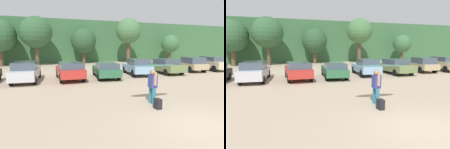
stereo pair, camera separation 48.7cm
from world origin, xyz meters
The scene contains 17 objects.
ground_plane centered at (0.00, 0.00, 0.00)m, with size 120.00×120.00×0.00m, color tan.
hillside_ridge centered at (0.00, 33.08, 3.54)m, with size 108.00×12.00×7.07m, color #38663D.
tree_far_left centered at (-10.12, 24.73, 4.11)m, with size 4.47×4.47×6.37m.
tree_left centered at (-5.47, 24.16, 4.63)m, with size 4.41×4.41×6.86m.
tree_right centered at (1.43, 25.18, 3.55)m, with size 3.94×3.94×5.54m.
tree_center_left centered at (8.32, 23.29, 5.06)m, with size 4.01×4.01×7.13m.
tree_center_right centered at (17.14, 24.21, 3.12)m, with size 3.20×3.20×4.75m.
parked_car_silver centered at (-6.16, 11.24, 0.80)m, with size 2.16×4.92×1.55m.
parked_car_red centered at (-2.88, 10.73, 0.80)m, with size 1.90×4.39×1.46m.
parked_car_forest_green centered at (0.20, 10.71, 0.71)m, with size 2.44×4.78×1.32m.
parked_car_sky_blue centered at (3.49, 11.18, 0.81)m, with size 2.33×4.45×1.55m.
parked_car_olive_green centered at (6.68, 11.24, 0.76)m, with size 1.97×4.58×1.46m.
parked_car_tan centered at (10.25, 11.59, 0.81)m, with size 2.27×4.33×1.56m.
parked_car_champagne centered at (13.22, 11.36, 0.85)m, with size 2.40×4.23×1.57m.
person_adult centered at (-0.16, 2.79, 0.92)m, with size 0.31×0.66×1.63m.
surfboard_teal centered at (-0.03, 2.92, 1.81)m, with size 2.31×0.86×0.17m.
backpack_dropped centered at (-0.35, 2.04, 0.22)m, with size 0.24×0.34×0.45m.
Camera 2 is at (-4.60, -4.94, 2.72)m, focal length 30.48 mm.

